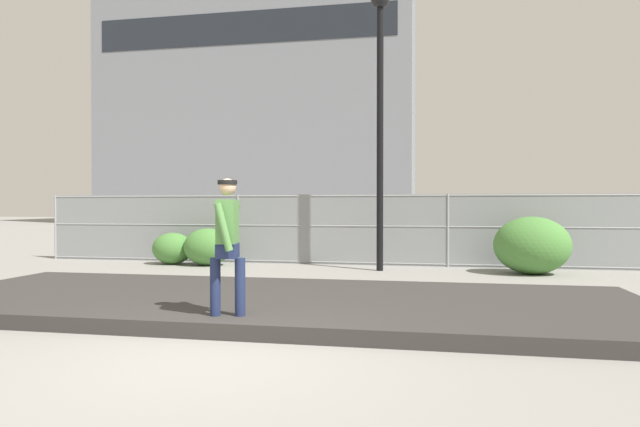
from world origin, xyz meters
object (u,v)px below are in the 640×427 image
object	(u,v)px
skateboard	(228,327)
street_lamp	(380,98)
parked_car_mid	(367,229)
shrub_left	(173,248)
shrub_center	(207,247)
shrub_right	(532,245)
skater	(228,242)
parked_car_near	(192,227)

from	to	relation	value
skateboard	street_lamp	size ratio (longest dim) A/B	0.12
skateboard	parked_car_mid	xyz separation A→B (m)	(0.64, 10.28, 0.78)
street_lamp	shrub_left	size ratio (longest dim) A/B	6.10
street_lamp	shrub_center	distance (m)	5.78
skateboard	shrub_center	world-z (taller)	shrub_center
shrub_left	shrub_right	xyz separation A→B (m)	(8.95, -0.41, 0.24)
shrub_left	shrub_center	size ratio (longest dim) A/B	0.86
skateboard	skater	xyz separation A→B (m)	(-0.00, 0.00, 1.06)
skateboard	skater	size ratio (longest dim) A/B	0.45
skateboard	parked_car_near	size ratio (longest dim) A/B	0.19
skater	parked_car_near	bearing A→B (deg)	116.05
shrub_center	shrub_right	size ratio (longest dim) A/B	0.74
skater	street_lamp	size ratio (longest dim) A/B	0.28
skater	parked_car_mid	xyz separation A→B (m)	(0.64, 10.28, -0.28)
skateboard	shrub_left	bearing A→B (deg)	120.58
parked_car_near	skater	bearing A→B (deg)	-63.95
shrub_right	skateboard	bearing A→B (deg)	-125.69
shrub_left	shrub_right	world-z (taller)	shrub_right
street_lamp	shrub_center	bearing A→B (deg)	176.41
skateboard	skater	distance (m)	1.06
skater	parked_car_mid	distance (m)	10.30
skater	parked_car_mid	size ratio (longest dim) A/B	0.41
street_lamp	parked_car_near	xyz separation A→B (m)	(-6.60, 4.10, -3.28)
parked_car_mid	shrub_left	size ratio (longest dim) A/B	4.13
parked_car_near	shrub_center	distance (m)	4.39
parked_car_mid	shrub_right	xyz separation A→B (m)	(4.14, -3.63, -0.18)
shrub_left	shrub_center	distance (m)	1.04
skateboard	skater	world-z (taller)	skater
skater	shrub_right	xyz separation A→B (m)	(4.78, 6.65, -0.46)
parked_car_near	shrub_left	world-z (taller)	parked_car_near
parked_car_near	shrub_center	size ratio (longest dim) A/B	3.55
shrub_right	shrub_left	bearing A→B (deg)	177.36
skateboard	parked_car_mid	bearing A→B (deg)	86.43
street_lamp	shrub_right	distance (m)	4.89
skateboard	parked_car_mid	distance (m)	10.33
street_lamp	parked_car_mid	xyz separation A→B (m)	(-0.70, 3.61, -3.28)
skateboard	shrub_left	distance (m)	8.21
skateboard	parked_car_mid	world-z (taller)	parked_car_mid
skater	shrub_left	xyz separation A→B (m)	(-4.17, 7.06, -0.70)
parked_car_mid	shrub_left	bearing A→B (deg)	-146.28
skateboard	shrub_center	size ratio (longest dim) A/B	0.66
parked_car_mid	shrub_left	world-z (taller)	parked_car_mid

